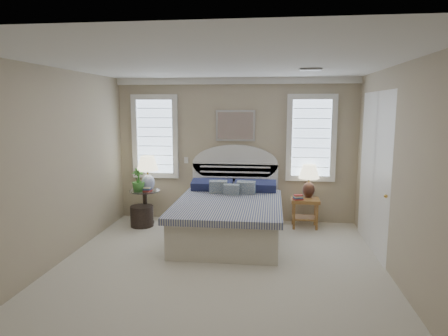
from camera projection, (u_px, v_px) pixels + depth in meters
floor at (218, 272)px, 5.31m from camera, size 4.50×5.00×0.01m
ceiling at (217, 63)px, 4.89m from camera, size 4.50×5.00×0.01m
wall_back at (235, 150)px, 7.55m from camera, size 4.50×0.02×2.70m
wall_left at (52, 168)px, 5.37m from camera, size 0.02×5.00×2.70m
wall_right at (401, 175)px, 4.83m from camera, size 0.02×5.00×2.70m
crown_molding at (235, 81)px, 7.31m from camera, size 4.50×0.08×0.12m
hvac_vent at (310, 70)px, 5.54m from camera, size 0.30×0.20×0.02m
switch_plate at (186, 160)px, 7.68m from camera, size 0.08×0.01×0.12m
window_left at (155, 137)px, 7.68m from camera, size 0.90×0.06×1.60m
window_right at (311, 138)px, 7.33m from camera, size 0.90×0.06×1.60m
painting at (235, 126)px, 7.44m from camera, size 0.74×0.04×0.58m
closet_door at (374, 172)px, 6.03m from camera, size 0.02×1.80×2.40m
bed at (229, 214)px, 6.68m from camera, size 1.72×2.28×1.47m
side_table_left at (145, 203)px, 7.45m from camera, size 0.56×0.56×0.63m
nightstand_right at (305, 207)px, 7.20m from camera, size 0.50×0.40×0.53m
floor_pot at (142, 216)px, 7.30m from camera, size 0.48×0.48×0.38m
lamp_left at (148, 169)px, 7.37m from camera, size 0.52×0.52×0.65m
lamp_right at (309, 177)px, 7.26m from camera, size 0.43×0.43×0.61m
potted_plant at (138, 180)px, 7.29m from camera, size 0.25×0.25×0.43m
books_left at (146, 189)px, 7.33m from camera, size 0.21×0.17×0.08m
books_right at (298, 197)px, 7.10m from camera, size 0.19×0.16×0.09m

